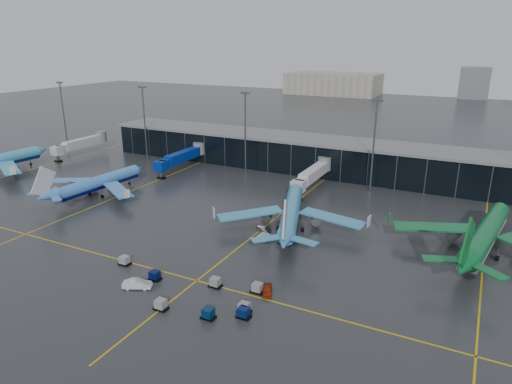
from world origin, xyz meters
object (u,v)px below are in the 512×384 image
at_px(airliner_arkefly, 99,175).
at_px(airliner_aer_lingus, 488,223).
at_px(airliner_klm_near, 291,202).
at_px(mobile_airstair, 264,236).
at_px(service_van_white, 137,284).
at_px(baggage_carts, 199,292).
at_px(service_van_red, 267,290).

height_order(airliner_arkefly, airliner_aer_lingus, airliner_aer_lingus).
relative_size(airliner_arkefly, airliner_klm_near, 0.92).
distance_m(airliner_arkefly, airliner_aer_lingus, 95.52).
xyz_separation_m(airliner_arkefly, mobile_airstair, (53.12, -6.37, -4.84)).
height_order(airliner_klm_near, airliner_aer_lingus, airliner_aer_lingus).
distance_m(mobile_airstair, service_van_white, 30.00).
bearing_deg(service_van_white, baggage_carts, -102.34).
distance_m(baggage_carts, service_van_white, 11.18).
relative_size(airliner_klm_near, airliner_aer_lingus, 0.94).
distance_m(airliner_aer_lingus, service_van_red, 46.64).
height_order(mobile_airstair, service_van_white, mobile_airstair).
bearing_deg(airliner_klm_near, baggage_carts, -112.23).
bearing_deg(service_van_red, baggage_carts, -172.29).
bearing_deg(airliner_aer_lingus, baggage_carts, -127.27).
height_order(baggage_carts, mobile_airstair, mobile_airstair).
bearing_deg(service_van_red, airliner_arkefly, 134.04).
bearing_deg(airliner_arkefly, service_van_red, -18.38).
relative_size(airliner_arkefly, airliner_aer_lingus, 0.87).
xyz_separation_m(mobile_airstair, service_van_red, (10.30, -19.63, -0.10)).
xyz_separation_m(airliner_arkefly, service_van_white, (42.80, -34.53, -4.78)).
bearing_deg(airliner_arkefly, baggage_carts, -26.84).
height_order(baggage_carts, service_van_red, baggage_carts).
xyz_separation_m(airliner_klm_near, service_van_white, (-13.06, -36.72, -5.27)).
relative_size(service_van_red, service_van_white, 0.79).
bearing_deg(baggage_carts, mobile_airstair, 91.24).
relative_size(airliner_aer_lingus, service_van_white, 8.44).
relative_size(airliner_klm_near, service_van_white, 7.94).
xyz_separation_m(airliner_aer_lingus, mobile_airstair, (-42.09, -14.00, -5.71)).
height_order(airliner_klm_near, service_van_red, airliner_klm_near).
bearing_deg(service_van_white, mobile_airstair, -45.90).
xyz_separation_m(baggage_carts, service_van_red, (9.74, 5.94, -0.09)).
bearing_deg(airliner_klm_near, airliner_arkefly, 163.67).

